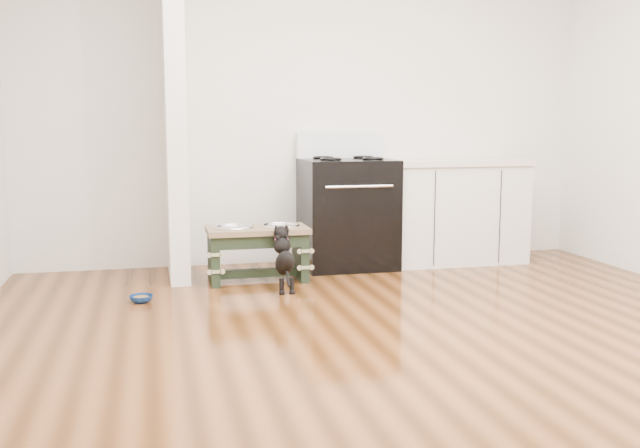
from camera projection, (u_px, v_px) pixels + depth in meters
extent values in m
plane|color=#42220B|center=(407.00, 342.00, 4.00)|extent=(5.00, 5.00, 0.00)
plane|color=silver|center=(310.00, 108.00, 6.22)|extent=(5.00, 0.00, 5.00)
cube|color=silver|center=(174.00, 107.00, 5.56)|extent=(0.15, 0.80, 2.70)
cube|color=black|center=(347.00, 213.00, 6.07)|extent=(0.76, 0.65, 0.92)
cube|color=black|center=(358.00, 225.00, 5.78)|extent=(0.58, 0.02, 0.50)
cylinder|color=silver|center=(359.00, 187.00, 5.69)|extent=(0.56, 0.02, 0.02)
cube|color=white|center=(339.00, 145.00, 6.25)|extent=(0.76, 0.08, 0.22)
torus|color=black|center=(331.00, 159.00, 5.82)|extent=(0.18, 0.18, 0.02)
torus|color=black|center=(373.00, 158.00, 5.91)|extent=(0.18, 0.18, 0.02)
torus|color=black|center=(323.00, 157.00, 6.09)|extent=(0.18, 0.18, 0.02)
torus|color=black|center=(363.00, 157.00, 6.18)|extent=(0.18, 0.18, 0.02)
cube|color=silver|center=(453.00, 213.00, 6.32)|extent=(1.20, 0.60, 0.86)
cube|color=beige|center=(454.00, 162.00, 6.26)|extent=(1.24, 0.64, 0.05)
cube|color=black|center=(464.00, 261.00, 6.12)|extent=(1.20, 0.06, 0.10)
cube|color=black|center=(214.00, 259.00, 5.46)|extent=(0.06, 0.37, 0.38)
cube|color=black|center=(300.00, 255.00, 5.62)|extent=(0.06, 0.37, 0.38)
cube|color=black|center=(261.00, 242.00, 5.35)|extent=(0.62, 0.03, 0.10)
cube|color=black|center=(258.00, 273.00, 5.55)|extent=(0.62, 0.06, 0.06)
cube|color=brown|center=(257.00, 230.00, 5.51)|extent=(0.78, 0.41, 0.04)
cylinder|color=silver|center=(234.00, 230.00, 5.47)|extent=(0.27, 0.27, 0.05)
cylinder|color=silver|center=(280.00, 229.00, 5.55)|extent=(0.27, 0.27, 0.05)
torus|color=silver|center=(234.00, 227.00, 5.46)|extent=(0.30, 0.30, 0.02)
torus|color=silver|center=(280.00, 226.00, 5.54)|extent=(0.30, 0.30, 0.02)
cylinder|color=black|center=(282.00, 286.00, 5.12)|extent=(0.03, 0.03, 0.12)
cylinder|color=black|center=(292.00, 286.00, 5.13)|extent=(0.03, 0.03, 0.12)
sphere|color=black|center=(282.00, 293.00, 5.11)|extent=(0.04, 0.04, 0.04)
sphere|color=black|center=(292.00, 292.00, 5.13)|extent=(0.04, 0.04, 0.04)
ellipsoid|color=black|center=(285.00, 263.00, 5.18)|extent=(0.14, 0.32, 0.28)
sphere|color=black|center=(282.00, 246.00, 5.26)|extent=(0.13, 0.13, 0.13)
sphere|color=black|center=(281.00, 234.00, 5.28)|extent=(0.11, 0.11, 0.11)
sphere|color=black|center=(275.00, 232.00, 5.35)|extent=(0.04, 0.04, 0.04)
sphere|color=black|center=(284.00, 232.00, 5.36)|extent=(0.04, 0.04, 0.04)
cylinder|color=black|center=(288.00, 279.00, 5.07)|extent=(0.02, 0.09, 0.10)
torus|color=#E0427D|center=(282.00, 240.00, 5.27)|extent=(0.10, 0.07, 0.10)
imported|color=navy|center=(141.00, 299.00, 4.89)|extent=(0.20, 0.20, 0.05)
cylinder|color=#553918|center=(141.00, 298.00, 4.89)|extent=(0.10, 0.10, 0.02)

